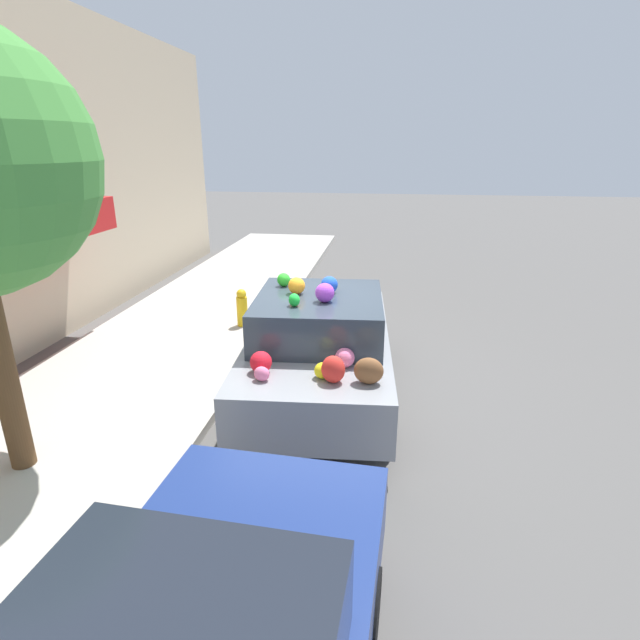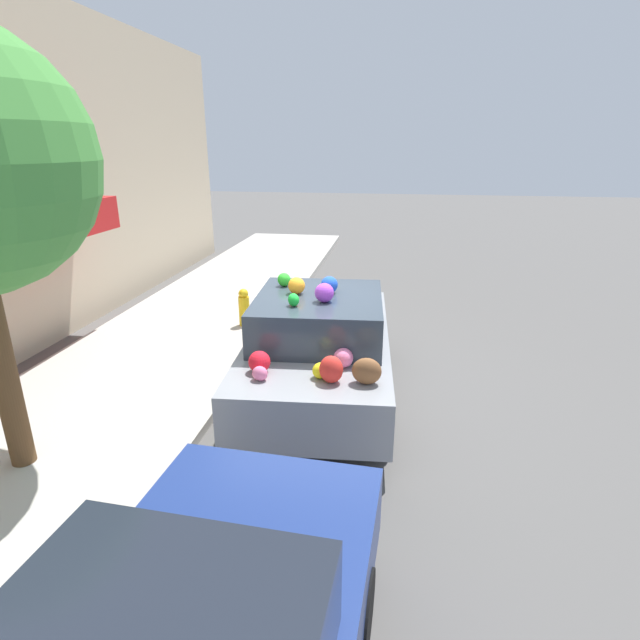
% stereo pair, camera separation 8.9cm
% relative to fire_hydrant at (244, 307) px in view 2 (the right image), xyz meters
% --- Properties ---
extents(ground_plane, '(60.00, 60.00, 0.00)m').
position_rel_fire_hydrant_xyz_m(ground_plane, '(-2.20, -1.67, -0.47)').
color(ground_plane, '#565451').
extents(sidewalk_curb, '(24.00, 3.20, 0.13)m').
position_rel_fire_hydrant_xyz_m(sidewalk_curb, '(-2.20, 1.03, -0.41)').
color(sidewalk_curb, '#B2ADA3').
rests_on(sidewalk_curb, ground).
extents(fire_hydrant, '(0.20, 0.20, 0.70)m').
position_rel_fire_hydrant_xyz_m(fire_hydrant, '(0.00, 0.00, 0.00)').
color(fire_hydrant, gold).
rests_on(fire_hydrant, sidewalk_curb).
extents(art_car, '(4.05, 2.09, 1.71)m').
position_rel_fire_hydrant_xyz_m(art_car, '(-2.24, -1.77, 0.28)').
color(art_car, gray).
rests_on(art_car, ground).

